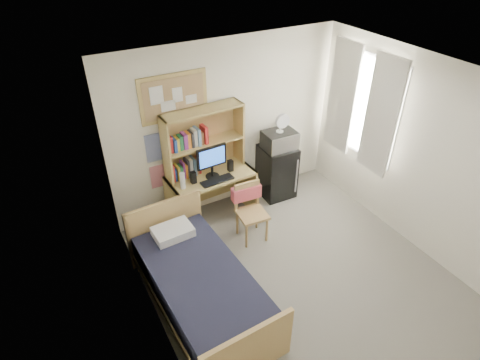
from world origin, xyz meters
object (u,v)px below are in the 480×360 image
bulletin_board (174,97)px  bed (201,290)px  monitor (212,162)px  speaker_right (230,166)px  mini_fridge (277,171)px  desk_chair (252,214)px  speaker_left (193,177)px  microwave (279,140)px  desk (212,196)px  desk_fan (280,123)px

bulletin_board → bed: 2.48m
monitor → speaker_right: 0.34m
mini_fridge → desk_chair: bearing=-138.4°
bed → speaker_right: size_ratio=11.56×
speaker_left → microwave: size_ratio=0.36×
speaker_left → microwave: 1.50m
monitor → microwave: (1.19, 0.09, -0.00)m
bulletin_board → desk: 1.60m
desk_chair → monitor: monitor is taller
bulletin_board → speaker_right: bearing=-29.6°
desk → monitor: (0.00, -0.06, 0.63)m
bed → microwave: size_ratio=4.08×
desk → microwave: size_ratio=2.55×
desk_chair → desk_fan: bearing=43.5°
microwave → desk_fan: (0.00, 0.00, 0.28)m
bulletin_board → bed: bulletin_board is taller
mini_fridge → monitor: monitor is taller
desk → speaker_right: 0.57m
mini_fridge → speaker_left: speaker_left is taller
speaker_right → speaker_left: bearing=180.0°
speaker_left → desk_fan: desk_fan is taller
bulletin_board → desk_fan: bearing=-10.5°
bulletin_board → monitor: 1.03m
monitor → speaker_left: size_ratio=2.71×
mini_fridge → speaker_right: 1.00m
bulletin_board → bed: bearing=-105.7°
desk_chair → bulletin_board: bearing=126.3°
monitor → microwave: size_ratio=0.98×
desk → speaker_left: size_ratio=7.08×
mini_fridge → speaker_right: size_ratio=5.08×
bed → speaker_left: bearing=66.2°
bulletin_board → desk_fan: size_ratio=3.36×
speaker_left → microwave: microwave is taller
speaker_right → microwave: 0.91m
monitor → desk_fan: size_ratio=1.71×
desk → speaker_right: (0.30, -0.04, 0.48)m
bed → desk_fan: bearing=33.7°
monitor → speaker_left: monitor is taller
mini_fridge → microwave: (-0.00, -0.02, 0.58)m
desk → mini_fridge: bearing=-0.4°
mini_fridge → bed: size_ratio=0.44×
bulletin_board → desk_fan: (1.53, -0.28, -0.62)m
speaker_left → desk_fan: bearing=1.2°
bed → desk: bearing=57.7°
monitor → speaker_right: bearing=-0.0°
desk_fan → speaker_left: bearing=-174.1°
desk_chair → desk_fan: (0.90, 0.73, 0.87)m
desk → monitor: 0.63m
microwave → desk_fan: 0.28m
speaker_left → speaker_right: size_ratio=1.02×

